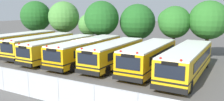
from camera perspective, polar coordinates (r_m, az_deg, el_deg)
The scene contains 17 objects.
ground_plane at distance 25.67m, azimuth -6.24°, elevation -2.89°, with size 160.00×160.00×0.00m, color #514F4C.
school_bus_0 at distance 32.81m, azimuth -21.57°, elevation 1.93°, with size 2.74×10.48×2.75m.
school_bus_1 at distance 30.07m, azimuth -17.12°, elevation 1.35°, with size 2.60×10.12×2.61m.
school_bus_2 at distance 27.47m, azimuth -12.65°, elevation 0.64°, with size 2.54×10.75×2.52m.
school_bus_3 at distance 25.54m, azimuth -6.13°, elevation 0.18°, with size 2.70×11.41×2.58m.
school_bus_4 at distance 23.53m, azimuth 0.49°, elevation -0.68°, with size 2.51×9.72×2.57m.
school_bus_5 at distance 22.02m, azimuth 9.12°, elevation -1.44°, with size 2.58×9.73×2.68m.
school_bus_6 at distance 21.19m, azimuth 18.04°, elevation -2.35°, with size 2.70×11.34×2.64m.
tree_0 at distance 41.77m, azimuth -18.37°, elevation 8.14°, with size 5.11×5.11×7.06m.
tree_1 at distance 38.20m, azimuth -11.52°, elevation 8.05°, with size 4.95×4.95×6.94m.
tree_2 at distance 36.05m, azimuth -5.73°, elevation 6.37°, with size 3.36×3.36×5.04m.
tree_3 at distance 32.62m, azimuth -2.68°, elevation 7.88°, with size 4.84×4.84×6.87m.
tree_4 at distance 32.92m, azimuth 6.12°, elevation 6.95°, with size 5.00×5.00×6.46m.
tree_5 at distance 28.82m, azimuth 14.84°, elevation 6.88°, with size 3.88×3.84×6.15m.
tree_6 at distance 28.96m, azimuth 22.40°, elevation 6.92°, with size 4.44×4.44×6.75m.
chainlink_fence at distance 18.47m, azimuth -25.28°, elevation -6.23°, with size 26.17×0.07×1.76m.
traffic_cone at distance 18.18m, azimuth -21.41°, elevation -8.12°, with size 0.51×0.51×0.67m, color #EA5914.
Camera 1 is at (14.45, -20.37, 5.91)m, focal length 37.09 mm.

